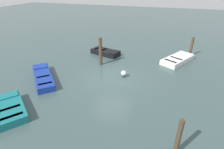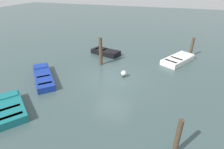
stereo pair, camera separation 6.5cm
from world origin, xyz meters
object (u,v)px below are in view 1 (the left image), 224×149
rowboat_black (106,52)px  mooring_piling_mid_left (101,52)px  mooring_piling_far_left (191,47)px  mooring_piling_near_left (178,138)px  marker_buoy (124,73)px  rowboat_blue (43,77)px  rowboat_teal (8,109)px  rowboat_white (178,59)px

rowboat_black → mooring_piling_mid_left: bearing=-62.2°
rowboat_black → mooring_piling_far_left: (-2.07, 7.26, 0.62)m
mooring_piling_mid_left → mooring_piling_near_left: bearing=40.3°
mooring_piling_mid_left → mooring_piling_far_left: (-4.30, 6.83, -0.26)m
mooring_piling_near_left → marker_buoy: bearing=-146.7°
rowboat_blue → mooring_piling_far_left: bearing=-94.4°
rowboat_teal → mooring_piling_mid_left: size_ratio=1.34×
rowboat_black → rowboat_white: same height
rowboat_teal → rowboat_black: 9.43m
rowboat_teal → mooring_piling_far_left: 14.50m
rowboat_black → mooring_piling_near_left: mooring_piling_near_left is taller
rowboat_black → rowboat_blue: (5.81, -2.32, -0.00)m
rowboat_black → marker_buoy: bearing=-36.9°
rowboat_black → marker_buoy: size_ratio=5.88×
mooring_piling_near_left → rowboat_white: bearing=-179.7°
rowboat_white → mooring_piling_mid_left: size_ratio=1.54×
rowboat_blue → mooring_piling_far_left: (-7.89, 9.58, 0.62)m
mooring_piling_far_left → mooring_piling_near_left: bearing=-5.0°
rowboat_blue → rowboat_black: bearing=-65.6°
rowboat_black → rowboat_white: 6.24m
rowboat_white → rowboat_blue: bearing=154.8°
rowboat_white → mooring_piling_mid_left: (2.53, -5.80, 0.88)m
rowboat_teal → rowboat_white: bearing=-92.4°
rowboat_teal → marker_buoy: (-5.56, 4.47, 0.07)m
rowboat_white → marker_buoy: (4.00, -3.52, 0.07)m
rowboat_teal → mooring_piling_near_left: bearing=-141.6°
rowboat_black → rowboat_white: size_ratio=0.84×
marker_buoy → rowboat_blue: bearing=-67.2°
rowboat_black → mooring_piling_near_left: 11.09m
rowboat_white → mooring_piling_near_left: mooring_piling_near_left is taller
rowboat_teal → rowboat_blue: same height
rowboat_teal → mooring_piling_near_left: (-0.14, 8.03, 0.62)m
marker_buoy → rowboat_teal: bearing=-38.8°
marker_buoy → mooring_piling_far_left: bearing=141.8°
rowboat_white → marker_buoy: bearing=167.9°
mooring_piling_near_left → marker_buoy: 6.51m
rowboat_black → rowboat_teal: bearing=-84.0°
rowboat_black → marker_buoy: 4.59m
rowboat_teal → rowboat_blue: size_ratio=0.87×
mooring_piling_mid_left → marker_buoy: (1.47, 2.28, -0.81)m
mooring_piling_mid_left → mooring_piling_far_left: size_ratio=1.31×
rowboat_teal → marker_buoy: size_ratio=6.10×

